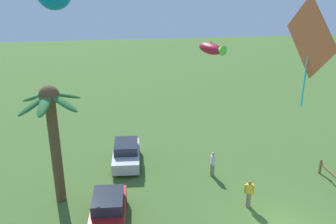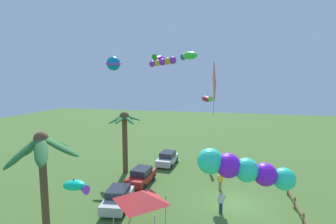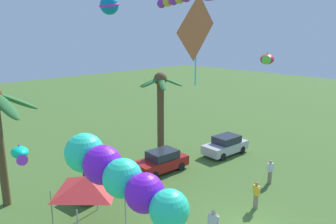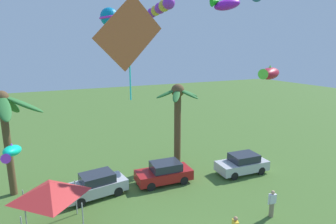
# 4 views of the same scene
# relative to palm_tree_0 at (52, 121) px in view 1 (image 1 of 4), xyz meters

# --- Properties ---
(palm_tree_0) EXTENTS (3.58, 3.27, 6.61)m
(palm_tree_0) POSITION_rel_palm_tree_0_xyz_m (0.00, 0.00, 0.00)
(palm_tree_0) COLOR brown
(palm_tree_0) RESTS_ON ground
(parked_car_1) EXTENTS (4.00, 1.94, 1.51)m
(parked_car_1) POSITION_rel_palm_tree_0_xyz_m (3.65, -3.74, -3.97)
(parked_car_1) COLOR #BCBCC1
(parked_car_1) RESTS_ON ground
(parked_car_2) EXTENTS (4.00, 1.93, 1.51)m
(parked_car_2) POSITION_rel_palm_tree_0_xyz_m (-2.39, -2.64, -3.97)
(parked_car_2) COLOR #A51919
(parked_car_2) RESTS_ON ground
(spectator_0) EXTENTS (0.55, 0.27, 1.59)m
(spectator_0) POSITION_rel_palm_tree_0_xyz_m (1.38, -8.96, -3.90)
(spectator_0) COLOR gray
(spectator_0) RESTS_ON ground
(spectator_1) EXTENTS (0.36, 0.52, 1.59)m
(spectator_1) POSITION_rel_palm_tree_0_xyz_m (-2.07, -10.05, -3.90)
(spectator_1) COLOR gray
(spectator_1) RESTS_ON ground
(kite_diamond_2) EXTENTS (2.61, 0.39, 3.67)m
(kite_diamond_2) POSITION_rel_palm_tree_0_xyz_m (-6.88, -9.61, 5.03)
(kite_diamond_2) COLOR #CC6031
(kite_fish_5) EXTENTS (1.94, 1.48, 0.78)m
(kite_fish_5) POSITION_rel_palm_tree_0_xyz_m (0.88, -8.47, 3.33)
(kite_fish_5) COLOR #B61C30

